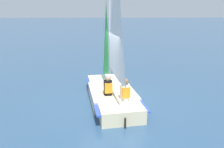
# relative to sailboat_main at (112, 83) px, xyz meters

# --- Properties ---
(ground_plane) EXTENTS (260.00, 260.00, 0.00)m
(ground_plane) POSITION_rel_sailboat_main_xyz_m (-0.05, -0.01, -0.72)
(ground_plane) COLOR #2D4C6B
(sailboat_main) EXTENTS (4.04, 2.05, 5.18)m
(sailboat_main) POSITION_rel_sailboat_main_xyz_m (0.00, 0.00, 0.00)
(sailboat_main) COLOR beige
(sailboat_main) RESTS_ON ground_plane
(sailor_helm) EXTENTS (0.37, 0.34, 1.16)m
(sailor_helm) POSITION_rel_sailboat_main_xyz_m (0.43, -0.17, -0.09)
(sailor_helm) COLOR black
(sailor_helm) RESTS_ON ground_plane
(sailor_crew) EXTENTS (0.37, 0.34, 1.16)m
(sailor_crew) POSITION_rel_sailboat_main_xyz_m (0.89, 0.36, -0.10)
(sailor_crew) COLOR black
(sailor_crew) RESTS_ON ground_plane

